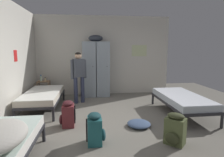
{
  "coord_description": "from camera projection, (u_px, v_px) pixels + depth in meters",
  "views": [
    {
      "loc": [
        -0.53,
        -4.0,
        1.63
      ],
      "look_at": [
        0.0,
        0.28,
        0.95
      ],
      "focal_mm": 30.68,
      "sensor_mm": 36.0,
      "label": 1
    }
  ],
  "objects": [
    {
      "name": "backpack_olive",
      "position": [
        175.0,
        130.0,
        3.26
      ],
      "size": [
        0.42,
        0.42,
        0.55
      ],
      "color": "#566038",
      "rests_on": "ground_plane"
    },
    {
      "name": "person_traveler",
      "position": [
        79.0,
        73.0,
        5.67
      ],
      "size": [
        0.45,
        0.3,
        1.52
      ],
      "color": "#2D334C",
      "rests_on": "ground_plane"
    },
    {
      "name": "bed_left_rear",
      "position": [
        43.0,
        96.0,
        5.11
      ],
      "size": [
        0.9,
        1.9,
        0.49
      ],
      "color": "#28282D",
      "rests_on": "ground_plane"
    },
    {
      "name": "ground_plane",
      "position": [
        114.0,
        123.0,
        4.24
      ],
      "size": [
        8.93,
        8.93,
        0.0
      ],
      "primitive_type": "plane",
      "color": "slate"
    },
    {
      "name": "bed_right",
      "position": [
        182.0,
        99.0,
        4.74
      ],
      "size": [
        0.9,
        1.9,
        0.49
      ],
      "color": "#28282D",
      "rests_on": "ground_plane"
    },
    {
      "name": "locker_bank",
      "position": [
        96.0,
        68.0,
        6.51
      ],
      "size": [
        0.9,
        0.55,
        2.07
      ],
      "color": "#8C99A3",
      "rests_on": "ground_plane"
    },
    {
      "name": "backpack_maroon",
      "position": [
        68.0,
        114.0,
        4.02
      ],
      "size": [
        0.35,
        0.33,
        0.55
      ],
      "color": "maroon",
      "rests_on": "ground_plane"
    },
    {
      "name": "water_bottle",
      "position": [
        41.0,
        78.0,
        6.27
      ],
      "size": [
        0.07,
        0.07,
        0.2
      ],
      "color": "silver",
      "rests_on": "shelf_unit"
    },
    {
      "name": "backpack_teal",
      "position": [
        95.0,
        129.0,
        3.28
      ],
      "size": [
        0.34,
        0.32,
        0.55
      ],
      "color": "#23666B",
      "rests_on": "ground_plane"
    },
    {
      "name": "lotion_bottle",
      "position": [
        45.0,
        79.0,
        6.23
      ],
      "size": [
        0.05,
        0.05,
        0.14
      ],
      "color": "beige",
      "rests_on": "shelf_unit"
    },
    {
      "name": "shelf_unit",
      "position": [
        44.0,
        88.0,
        6.31
      ],
      "size": [
        0.38,
        0.3,
        0.57
      ],
      "color": "#99704C",
      "rests_on": "ground_plane"
    },
    {
      "name": "room_backdrop",
      "position": [
        61.0,
        58.0,
        5.14
      ],
      "size": [
        4.73,
        5.64,
        2.75
      ],
      "color": "beige",
      "rests_on": "ground_plane"
    },
    {
      "name": "clothes_pile_denim",
      "position": [
        139.0,
        124.0,
        4.04
      ],
      "size": [
        0.49,
        0.51,
        0.11
      ],
      "color": "#42567A",
      "rests_on": "ground_plane"
    }
  ]
}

